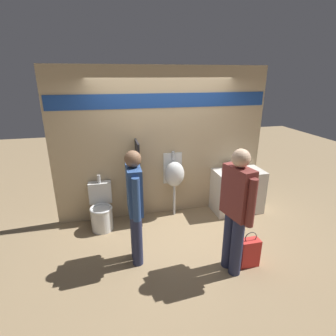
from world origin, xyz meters
TOP-DOWN VIEW (x-y plane):
  - ground_plane at (0.00, 0.00)m, footprint 16.00×16.00m
  - display_wall at (0.00, 0.60)m, footprint 3.86×0.07m
  - sink_counter at (1.41, 0.30)m, footprint 0.93×0.54m
  - sink_basin at (1.36, 0.35)m, footprint 0.39×0.39m
  - cell_phone at (1.13, 0.19)m, footprint 0.07×0.14m
  - divider_near_counter at (-0.49, 0.35)m, footprint 0.03×0.45m
  - urinal_near_counter at (0.18, 0.43)m, footprint 0.37×0.30m
  - toilet at (-1.16, 0.29)m, footprint 0.39×0.55m
  - person_in_vest at (-0.67, -0.73)m, footprint 0.22×0.58m
  - person_with_lanyard at (0.56, -1.22)m, footprint 0.28×0.59m
  - shopping_bag at (0.84, -1.20)m, footprint 0.28×0.15m

SIDE VIEW (x-z plane):
  - ground_plane at x=0.00m, z-range 0.00..0.00m
  - shopping_bag at x=0.84m, z-range -0.06..0.48m
  - toilet at x=-1.16m, z-range -0.14..0.78m
  - sink_counter at x=1.41m, z-range 0.00..0.83m
  - divider_near_counter at x=-0.49m, z-range 0.00..1.50m
  - urinal_near_counter at x=0.18m, z-range 0.21..1.44m
  - cell_phone at x=1.13m, z-range 0.83..0.84m
  - sink_basin at x=1.36m, z-range 0.76..1.02m
  - person_in_vest at x=-0.67m, z-range 0.09..1.74m
  - person_with_lanyard at x=0.56m, z-range 0.09..1.82m
  - display_wall at x=0.00m, z-range 0.01..2.71m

